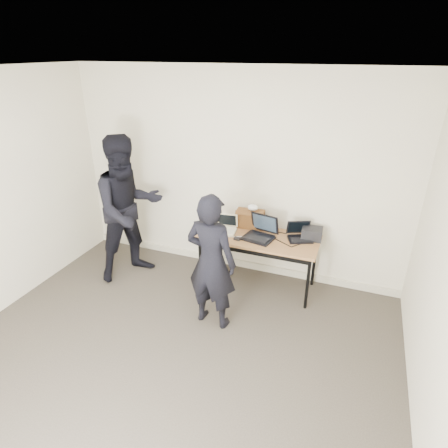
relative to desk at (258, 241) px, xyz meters
The scene contains 13 objects.
room 2.04m from the desk, 103.92° to the right, with size 4.60×4.60×2.80m.
desk is the anchor object (origin of this frame).
laptop_beige 0.45m from the desk, behind, with size 0.29×0.29×0.21m.
laptop_center 0.13m from the desk, ahead, with size 0.43×0.42×0.28m.
laptop_right 0.52m from the desk, 16.24° to the left, with size 0.37×0.37×0.21m.
leather_satchel 0.34m from the desk, 128.25° to the left, with size 0.37×0.20×0.25m.
tissue 0.44m from the desk, 122.90° to the left, with size 0.13×0.10×0.08m, color white.
equipment_box 0.67m from the desk, 16.94° to the left, with size 0.25×0.21×0.14m, color black.
power_brick 0.29m from the desk, 142.62° to the right, with size 0.08×0.05×0.03m, color black.
cables 0.08m from the desk, ahead, with size 1.15×0.41×0.01m.
person_typist 0.92m from the desk, 107.44° to the right, with size 0.57×0.37×1.56m, color black.
person_observer 1.72m from the desk, behind, with size 0.94×0.73×1.93m, color black.
baseboard 0.85m from the desk, 140.88° to the left, with size 4.50×0.03×0.10m, color beige.
Camera 1 is at (1.53, -2.18, 2.85)m, focal length 30.00 mm.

